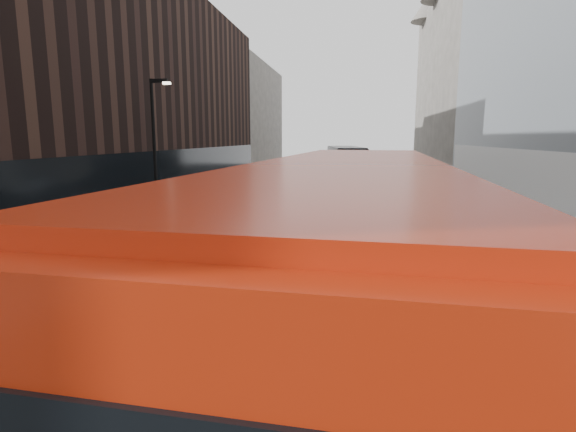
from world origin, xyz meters
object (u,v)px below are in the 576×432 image
at_px(car_b, 370,194).
at_px(red_bus, 350,291).
at_px(car_a, 365,207).
at_px(car_c, 365,184).
at_px(street_lamp, 156,140).
at_px(grey_bus, 345,165).

bearing_deg(car_b, red_bus, -86.30).
bearing_deg(car_a, car_c, 95.59).
height_order(car_b, car_c, car_c).
bearing_deg(car_c, red_bus, -86.93).
height_order(street_lamp, car_b, street_lamp).
distance_m(street_lamp, car_b, 13.99).
xyz_separation_m(car_a, car_b, (0.42, 6.42, -0.08)).
bearing_deg(car_a, red_bus, -85.27).
xyz_separation_m(grey_bus, car_a, (1.50, -17.73, -1.12)).
bearing_deg(car_b, car_a, -87.57).
xyz_separation_m(street_lamp, car_c, (10.77, 14.53, -3.47)).
height_order(street_lamp, red_bus, street_lamp).
bearing_deg(car_a, car_b, 92.98).
bearing_deg(car_a, grey_bus, 101.52).
bearing_deg(grey_bus, car_c, -77.73).
bearing_deg(grey_bus, car_b, -88.16).
distance_m(street_lamp, red_bus, 18.61).
distance_m(grey_bus, car_b, 11.54).
relative_size(car_a, car_c, 0.92).
xyz_separation_m(red_bus, grey_bus, (-0.90, 34.93, -0.34)).
bearing_deg(car_c, street_lamp, -121.88).
relative_size(red_bus, car_b, 2.42).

